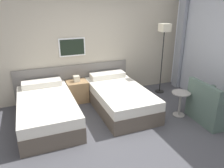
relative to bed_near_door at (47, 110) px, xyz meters
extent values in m
plane|color=#47474C|center=(1.32, -0.94, -0.27)|extent=(16.00, 16.00, 0.00)
cube|color=#B7AD99|center=(1.32, 1.07, 1.08)|extent=(10.00, 0.06, 2.70)
cube|color=slate|center=(0.81, 1.02, 0.17)|extent=(2.88, 0.04, 0.86)
cube|color=white|center=(0.81, 1.02, 1.05)|extent=(0.64, 0.03, 0.44)
cube|color=black|center=(0.81, 1.01, 1.05)|extent=(0.58, 0.01, 0.38)
cube|color=#8E939E|center=(3.73, 0.69, 1.05)|extent=(0.10, 0.24, 2.64)
cube|color=brown|center=(0.00, -0.03, -0.11)|extent=(1.10, 2.04, 0.32)
cube|color=silver|center=(0.00, -0.03, 0.15)|extent=(1.09, 2.01, 0.20)
cube|color=silver|center=(0.00, 0.76, 0.31)|extent=(0.88, 0.34, 0.13)
cube|color=brown|center=(1.62, -0.03, -0.11)|extent=(1.10, 2.04, 0.32)
cube|color=silver|center=(1.62, -0.03, 0.15)|extent=(1.09, 2.01, 0.20)
cube|color=silver|center=(1.62, 0.76, 0.31)|extent=(0.88, 0.34, 0.13)
cube|color=#9E7A51|center=(0.81, 0.75, 0.00)|extent=(0.49, 0.43, 0.53)
cube|color=beige|center=(0.81, 0.75, 0.33)|extent=(0.14, 0.14, 0.14)
cylinder|color=black|center=(3.06, 0.50, -0.26)|extent=(0.24, 0.24, 0.02)
cylinder|color=black|center=(3.06, 0.50, 0.56)|extent=(0.02, 0.02, 1.62)
cube|color=beige|center=(3.06, 0.50, 1.47)|extent=(0.24, 0.24, 0.19)
cylinder|color=gray|center=(2.71, -0.79, -0.26)|extent=(0.25, 0.25, 0.01)
cylinder|color=gray|center=(2.71, -0.79, 0.00)|extent=(0.05, 0.05, 0.51)
cylinder|color=gray|center=(2.71, -0.79, 0.27)|extent=(0.39, 0.39, 0.02)
cube|color=#4C6056|center=(3.22, -1.23, -0.05)|extent=(0.79, 0.93, 0.43)
cube|color=#4C6056|center=(2.91, -1.21, 0.38)|extent=(0.16, 0.89, 0.43)
cube|color=#4C6056|center=(3.25, -0.83, 0.25)|extent=(0.62, 0.13, 0.18)
camera|label=1|loc=(-0.23, -4.21, 2.09)|focal=35.00mm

